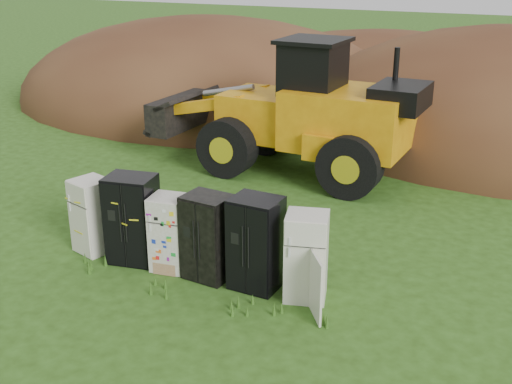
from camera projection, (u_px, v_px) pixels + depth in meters
ground at (195, 273)px, 13.10m from camera, size 120.00×120.00×0.00m
fridge_leftmost at (93, 216)px, 13.81m from camera, size 0.90×0.88×1.64m
fridge_black_side at (132, 219)px, 13.33m from camera, size 1.09×0.92×1.88m
fridge_sticker at (170, 233)px, 13.03m from camera, size 0.79×0.74×1.59m
fridge_dark_mid at (208, 237)px, 12.67m from camera, size 0.96×0.81×1.74m
fridge_black_right at (256, 243)px, 12.28m from camera, size 0.96×0.82×1.84m
fridge_open_door at (306, 257)px, 11.91m from camera, size 0.93×0.88×1.70m
wheel_loader at (281, 105)px, 18.63m from camera, size 8.23×3.67×3.91m
dirt_mound_right at (511, 143)px, 21.86m from camera, size 15.48×11.36×7.83m
dirt_mound_left at (211, 103)px, 27.58m from camera, size 17.57×13.18×7.26m
dirt_mound_back at (387, 94)px, 29.29m from camera, size 16.30×10.87×5.65m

